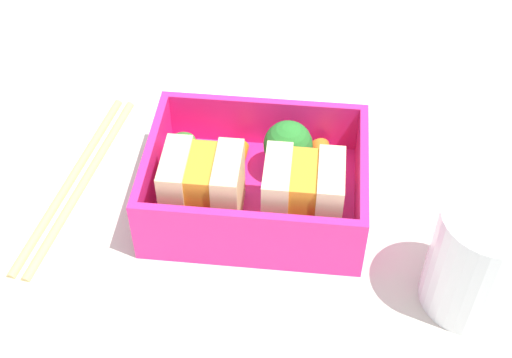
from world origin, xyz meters
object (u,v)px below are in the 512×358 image
Objects in this scene: carrot_stick_left at (325,169)px; chopstick_pair at (77,179)px; carrot_stick_far_left at (236,165)px; folded_napkin at (259,70)px; broccoli_floret at (288,146)px; drinking_glass at (480,259)px; sandwich_left at (303,195)px; strawberry_far_left at (184,154)px; sandwich_center_left at (203,187)px.

carrot_stick_left reaches higher than chopstick_pair.
carrot_stick_left is at bearing -178.98° from carrot_stick_far_left.
carrot_stick_left is at bearing 115.08° from folded_napkin.
chopstick_pair is (19.11, 1.44, -1.62)cm from carrot_stick_left.
broccoli_floret is 0.57× the size of drinking_glass.
strawberry_far_left is at bearing -24.61° from sandwich_left.
carrot_stick_far_left is 0.35× the size of folded_napkin.
carrot_stick_far_left is at bearing 1.02° from carrot_stick_left.
broccoli_floret reaches higher than chopstick_pair.
strawberry_far_left reaches higher than carrot_stick_left.
carrot_stick_left is at bearing -151.70° from sandwich_center_left.
carrot_stick_left is 1.11× the size of broccoli_floret.
carrot_stick_far_left is (-1.74, -4.47, -2.14)cm from sandwich_center_left.
chopstick_pair is 2.34× the size of drinking_glass.
drinking_glass reaches higher than strawberry_far_left.
strawberry_far_left is 0.44× the size of drinking_glass.
strawberry_far_left is at bearing 73.53° from folded_napkin.
sandwich_center_left is 11.61cm from chopstick_pair.
broccoli_floret is 15.83cm from drinking_glass.
drinking_glass is at bearing 158.44° from sandwich_left.
carrot_stick_far_left is 19.15cm from drinking_glass.
carrot_stick_left is 19.23cm from chopstick_pair.
carrot_stick_far_left is at bearing -173.90° from chopstick_pair.
strawberry_far_left is at bearing 4.37° from carrot_stick_far_left.
broccoli_floret is 7.83cm from strawberry_far_left.
folded_napkin is (-2.08, -18.36, -3.71)cm from sandwich_center_left.
folded_napkin is at bearing -106.47° from strawberry_far_left.
folded_napkin is at bearing -64.92° from carrot_stick_left.
sandwich_center_left is 1.22× the size of carrot_stick_far_left.
sandwich_center_left is at bearing 28.30° from carrot_stick_left.
sandwich_left is at bearing 104.98° from folded_napkin.
strawberry_far_left is (3.86, 0.29, 1.09)cm from carrot_stick_far_left.
sandwich_left is 19.37cm from folded_napkin.
drinking_glass is (-9.96, 9.13, 2.17)cm from carrot_stick_left.
folded_napkin is at bearing -91.37° from carrot_stick_far_left.
chopstick_pair is at bearing 4.30° from carrot_stick_left.
sandwich_left is 12.35cm from drinking_glass.
sandwich_left is at bearing 139.59° from carrot_stick_far_left.
sandwich_left is 1.16× the size of broccoli_floret.
sandwich_left is 0.28× the size of chopstick_pair.
sandwich_center_left is at bearing -13.80° from drinking_glass.
carrot_stick_left is 1.41× the size of strawberry_far_left.
carrot_stick_far_left is (6.78, 0.12, -0.20)cm from carrot_stick_left.
sandwich_left is 5.21cm from carrot_stick_left.
sandwich_center_left is at bearing 0.00° from sandwich_left.
chopstick_pair is at bearing 5.44° from broccoli_floret.
sandwich_center_left reaches higher than strawberry_far_left.
sandwich_center_left is 0.43× the size of folded_napkin.
sandwich_left is 1.47× the size of strawberry_far_left.
sandwich_center_left is 7.32cm from broccoli_floret.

